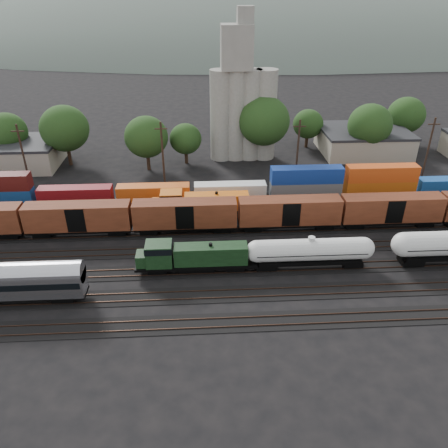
{
  "coord_description": "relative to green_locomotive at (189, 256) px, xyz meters",
  "views": [
    {
      "loc": [
        -5.37,
        -51.49,
        33.01
      ],
      "look_at": [
        -2.32,
        2.0,
        3.0
      ],
      "focal_mm": 35.0,
      "sensor_mm": 36.0,
      "label": 1
    }
  ],
  "objects": [
    {
      "name": "tank_car_a",
      "position": [
        15.51,
        -0.0,
        0.25
      ],
      "size": [
        16.69,
        2.99,
        4.37
      ],
      "color": "silver",
      "rests_on": "ground"
    },
    {
      "name": "container_wall",
      "position": [
        15.97,
        20.0,
        0.18
      ],
      "size": [
        187.84,
        2.6,
        5.8
      ],
      "color": "black",
      "rests_on": "ground"
    },
    {
      "name": "distant_hills",
      "position": [
        31.04,
        265.0,
        -22.92
      ],
      "size": [
        860.0,
        286.0,
        130.0
      ],
      "color": "#59665B",
      "rests_on": "ground"
    },
    {
      "name": "industrial_sheds",
      "position": [
        13.75,
        40.25,
        0.2
      ],
      "size": [
        119.38,
        17.26,
        5.1
      ],
      "color": "#9E937F",
      "rests_on": "ground"
    },
    {
      "name": "utility_poles",
      "position": [
        7.12,
        27.0,
        3.85
      ],
      "size": [
        122.2,
        0.36,
        12.0
      ],
      "color": "black",
      "rests_on": "ground"
    },
    {
      "name": "orange_locomotive",
      "position": [
        1.23,
        15.0,
        0.04
      ],
      "size": [
        16.73,
        2.79,
        4.18
      ],
      "color": "black",
      "rests_on": "ground"
    },
    {
      "name": "ground",
      "position": [
        7.12,
        5.0,
        -2.36
      ],
      "size": [
        600.0,
        600.0,
        0.0
      ],
      "primitive_type": "plane",
      "color": "black"
    },
    {
      "name": "green_locomotive",
      "position": [
        0.0,
        0.0,
        0.0
      ],
      "size": [
        15.5,
        2.74,
        4.1
      ],
      "color": "black",
      "rests_on": "ground"
    },
    {
      "name": "tree_band",
      "position": [
        10.74,
        41.45,
        4.69
      ],
      "size": [
        167.03,
        20.9,
        13.45
      ],
      "color": "black",
      "rests_on": "ground"
    },
    {
      "name": "tracks",
      "position": [
        7.12,
        5.0,
        -2.31
      ],
      "size": [
        180.0,
        33.2,
        0.2
      ],
      "color": "black",
      "rests_on": "ground"
    },
    {
      "name": "boxcar_string",
      "position": [
        -0.74,
        10.0,
        0.76
      ],
      "size": [
        138.2,
        2.9,
        4.2
      ],
      "color": "black",
      "rests_on": "ground"
    },
    {
      "name": "grain_silo",
      "position": [
        10.41,
        41.0,
        8.9
      ],
      "size": [
        13.4,
        5.0,
        29.0
      ],
      "color": "gray",
      "rests_on": "ground"
    }
  ]
}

